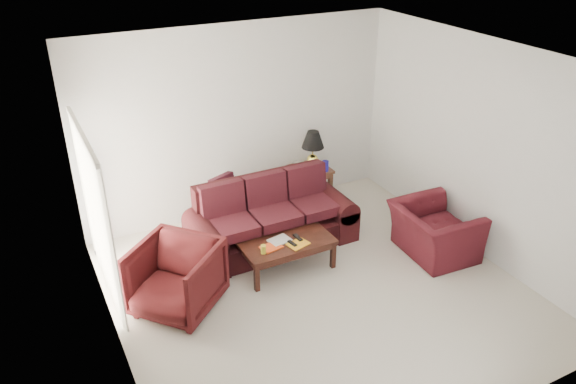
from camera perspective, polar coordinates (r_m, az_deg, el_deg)
The scene contains 19 objects.
floor at distance 7.43m, azimuth 3.05°, elevation -9.92°, with size 5.00×5.00×0.00m, color beige.
blinds at distance 7.25m, azimuth -18.98°, elevation -2.37°, with size 0.10×2.00×2.16m, color silver.
sofa at distance 8.06m, azimuth -1.62°, elevation -2.44°, with size 2.40×1.04×0.98m, color black, non-canonical shape.
throw_pillow at distance 8.31m, azimuth -6.60°, elevation 0.31°, with size 0.41×0.12×0.41m, color black.
end_table at distance 9.31m, azimuth 2.28°, elevation 0.68°, with size 0.58×0.58×0.64m, color #4B2519, non-canonical shape.
table_lamp at distance 9.11m, azimuth 2.53°, elevation 4.38°, with size 0.36×0.36×0.61m, color yellow, non-canonical shape.
clock at distance 8.96m, azimuth 1.77°, elevation 2.35°, with size 0.14×0.05×0.14m, color silver.
blue_canister at distance 9.04m, azimuth 3.80°, elevation 2.65°, with size 0.11×0.11×0.17m, color #1A1692.
picture_frame at distance 9.19m, azimuth 1.01°, elevation 3.07°, with size 0.13×0.02×0.16m, color silver.
floor_lamp at distance 8.20m, azimuth -18.99°, elevation -1.19°, with size 0.25×0.25×1.57m, color white, non-canonical shape.
armchair_left at distance 7.01m, azimuth -11.35°, elevation -8.59°, with size 0.95×0.98×0.89m, color #3A0D0E.
armchair_right at distance 8.21m, azimuth 14.63°, elevation -3.88°, with size 1.11×0.97×0.72m, color #3F0E15.
coffee_table at distance 7.69m, azimuth -0.09°, elevation -6.42°, with size 1.25×0.63×0.44m, color black, non-canonical shape.
magazine_red at distance 7.44m, azimuth -1.71°, elevation -5.61°, with size 0.27×0.20×0.02m, color #DE4516.
magazine_white at distance 7.58m, azimuth -0.86°, elevation -4.92°, with size 0.29×0.21×0.02m, color beige.
magazine_orange at distance 7.51m, azimuth 1.02°, elevation -5.29°, with size 0.28×0.21×0.02m, color #F5A21C.
remote_a at distance 7.48m, azimuth 0.43°, elevation -5.22°, with size 0.05×0.16×0.02m, color black.
remote_b at distance 7.61m, azimuth 1.00°, elevation -4.62°, with size 0.05×0.18×0.02m, color black.
yellow_glass at distance 7.31m, azimuth -2.52°, elevation -5.83°, with size 0.07×0.07×0.12m, color yellow.
Camera 1 is at (-3.05, -5.07, 4.50)m, focal length 35.00 mm.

